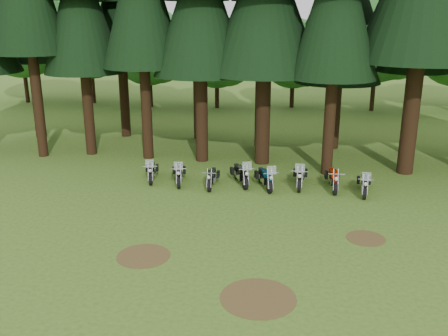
{
  "coord_description": "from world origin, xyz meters",
  "views": [
    {
      "loc": [
        1.89,
        -16.43,
        7.73
      ],
      "look_at": [
        -1.33,
        5.0,
        1.0
      ],
      "focal_mm": 40.0,
      "sensor_mm": 36.0,
      "label": 1
    }
  ],
  "objects": [
    {
      "name": "ground",
      "position": [
        0.0,
        0.0,
        0.0
      ],
      "size": [
        120.0,
        120.0,
        0.0
      ],
      "primitive_type": "plane",
      "color": "#3B621B",
      "rests_on": "ground"
    },
    {
      "name": "pine_back_4",
      "position": [
        4.04,
        13.25,
        8.25
      ],
      "size": [
        4.94,
        4.94,
        13.78
      ],
      "color": "#301D10",
      "rests_on": "ground"
    },
    {
      "name": "decid_0",
      "position": [
        -22.1,
        25.26,
        5.9
      ],
      "size": [
        8.0,
        7.78,
        10.0
      ],
      "color": "#301D10",
      "rests_on": "ground"
    },
    {
      "name": "decid_1",
      "position": [
        -15.99,
        25.76,
        5.83
      ],
      "size": [
        7.91,
        7.69,
        9.88
      ],
      "color": "#301D10",
      "rests_on": "ground"
    },
    {
      "name": "decid_2",
      "position": [
        -10.43,
        24.78,
        4.95
      ],
      "size": [
        6.72,
        6.53,
        8.4
      ],
      "color": "#301D10",
      "rests_on": "ground"
    },
    {
      "name": "decid_3",
      "position": [
        -4.71,
        25.13,
        4.51
      ],
      "size": [
        6.12,
        5.95,
        7.65
      ],
      "color": "#301D10",
      "rests_on": "ground"
    },
    {
      "name": "decid_4",
      "position": [
        1.58,
        26.32,
        4.37
      ],
      "size": [
        5.93,
        5.76,
        7.41
      ],
      "color": "#301D10",
      "rests_on": "ground"
    },
    {
      "name": "decid_5",
      "position": [
        8.29,
        25.71,
        6.23
      ],
      "size": [
        8.45,
        8.21,
        10.56
      ],
      "color": "#301D10",
      "rests_on": "ground"
    },
    {
      "name": "dirt_patch_0",
      "position": [
        -3.0,
        -2.0,
        0.01
      ],
      "size": [
        1.8,
        1.8,
        0.01
      ],
      "primitive_type": "cylinder",
      "color": "#4C3D1E",
      "rests_on": "ground"
    },
    {
      "name": "dirt_patch_1",
      "position": [
        4.5,
        0.5,
        0.01
      ],
      "size": [
        1.4,
        1.4,
        0.01
      ],
      "primitive_type": "cylinder",
      "color": "#4C3D1E",
      "rests_on": "ground"
    },
    {
      "name": "dirt_patch_2",
      "position": [
        1.0,
        -4.0,
        0.01
      ],
      "size": [
        2.2,
        2.2,
        0.01
      ],
      "primitive_type": "cylinder",
      "color": "#4C3D1E",
      "rests_on": "ground"
    },
    {
      "name": "motorcycle_0",
      "position": [
        -4.98,
        5.68,
        0.44
      ],
      "size": [
        0.74,
        2.1,
        1.33
      ],
      "rotation": [
        0.0,
        0.0,
        0.23
      ],
      "color": "black",
      "rests_on": "ground"
    },
    {
      "name": "motorcycle_1",
      "position": [
        -3.56,
        5.46,
        0.46
      ],
      "size": [
        0.74,
        2.16,
        1.36
      ],
      "rotation": [
        0.0,
        0.0,
        0.22
      ],
      "color": "black",
      "rests_on": "ground"
    },
    {
      "name": "motorcycle_2",
      "position": [
        -1.95,
        5.21,
        0.42
      ],
      "size": [
        0.31,
        2.0,
        0.81
      ],
      "rotation": [
        0.0,
        0.0,
        0.04
      ],
      "color": "black",
      "rests_on": "ground"
    },
    {
      "name": "motorcycle_3",
      "position": [
        -0.64,
        5.74,
        0.47
      ],
      "size": [
        1.09,
        2.18,
        1.42
      ],
      "rotation": [
        0.0,
        0.0,
        0.38
      ],
      "color": "black",
      "rests_on": "ground"
    },
    {
      "name": "motorcycle_4",
      "position": [
        0.53,
        5.38,
        0.46
      ],
      "size": [
        0.97,
        2.14,
        1.37
      ],
      "rotation": [
        0.0,
        0.0,
        0.33
      ],
      "color": "black",
      "rests_on": "ground"
    },
    {
      "name": "motorcycle_5",
      "position": [
        2.12,
        5.81,
        0.48
      ],
      "size": [
        0.43,
        2.27,
        1.43
      ],
      "rotation": [
        0.0,
        0.0,
        -0.03
      ],
      "color": "black",
      "rests_on": "ground"
    },
    {
      "name": "motorcycle_6",
      "position": [
        3.62,
        5.7,
        0.46
      ],
      "size": [
        0.35,
        2.21,
        0.9
      ],
      "rotation": [
        0.0,
        0.0,
        0.05
      ],
      "color": "black",
      "rests_on": "ground"
    },
    {
      "name": "motorcycle_7",
      "position": [
        4.95,
        5.25,
        0.44
      ],
      "size": [
        0.45,
        2.09,
        1.31
      ],
      "rotation": [
        0.0,
        0.0,
        -0.08
      ],
      "color": "black",
      "rests_on": "ground"
    }
  ]
}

